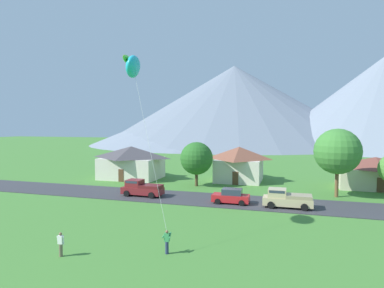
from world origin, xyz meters
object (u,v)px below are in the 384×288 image
(house_leftmost, at_px, (239,163))
(tree_near_left, at_px, (338,151))
(pickup_truck_maroon_west_side, at_px, (142,188))
(watcher_person, at_px, (61,244))
(house_left_center, at_px, (131,162))
(parked_car_red_west_end, at_px, (231,196))
(house_right_center, at_px, (375,172))
(tree_left_of_center, at_px, (197,158))
(pickup_truck_sand_east_side, at_px, (286,198))
(kite_flyer_with_kite, at_px, (133,69))

(house_leftmost, xyz_separation_m, tree_near_left, (13.50, -8.27, 2.86))
(pickup_truck_maroon_west_side, xyz_separation_m, watcher_person, (2.99, -18.88, -0.18))
(house_left_center, bearing_deg, watcher_person, -70.96)
(tree_near_left, relative_size, parked_car_red_west_end, 2.03)
(tree_near_left, xyz_separation_m, parked_car_red_west_end, (-12.01, -7.42, -4.85))
(house_right_center, xyz_separation_m, parked_car_red_west_end, (-17.98, -15.02, -1.45))
(tree_left_of_center, relative_size, pickup_truck_sand_east_side, 1.25)
(house_leftmost, distance_m, house_right_center, 19.49)
(tree_left_of_center, bearing_deg, house_right_center, 12.78)
(pickup_truck_maroon_west_side, bearing_deg, watcher_person, -81.01)
(tree_near_left, height_order, pickup_truck_sand_east_side, tree_near_left)
(tree_left_of_center, xyz_separation_m, kite_flyer_with_kite, (1.16, -22.22, 9.32))
(tree_near_left, bearing_deg, tree_left_of_center, 174.04)
(tree_left_of_center, xyz_separation_m, pickup_truck_maroon_west_side, (-4.72, -8.74, -3.04))
(house_right_center, relative_size, pickup_truck_sand_east_side, 2.04)
(pickup_truck_sand_east_side, bearing_deg, house_left_center, 152.80)
(watcher_person, bearing_deg, house_leftmost, 78.24)
(parked_car_red_west_end, height_order, pickup_truck_sand_east_side, pickup_truck_sand_east_side)
(tree_left_of_center, height_order, pickup_truck_maroon_west_side, tree_left_of_center)
(house_right_center, distance_m, kite_flyer_with_kite, 38.18)
(tree_left_of_center, relative_size, watcher_person, 3.89)
(house_left_center, distance_m, tree_left_of_center, 13.01)
(house_leftmost, bearing_deg, pickup_truck_sand_east_side, -64.54)
(pickup_truck_sand_east_side, bearing_deg, house_leftmost, 115.46)
(kite_flyer_with_kite, height_order, watcher_person, kite_flyer_with_kite)
(house_right_center, bearing_deg, house_left_center, -176.73)
(house_leftmost, relative_size, parked_car_red_west_end, 1.90)
(house_left_center, height_order, tree_near_left, tree_near_left)
(house_leftmost, height_order, watcher_person, house_leftmost)
(tree_near_left, height_order, pickup_truck_maroon_west_side, tree_near_left)
(watcher_person, bearing_deg, tree_left_of_center, 86.41)
(house_leftmost, distance_m, pickup_truck_sand_east_side, 17.63)
(watcher_person, bearing_deg, pickup_truck_maroon_west_side, 98.99)
(pickup_truck_maroon_west_side, height_order, pickup_truck_sand_east_side, same)
(house_right_center, xyz_separation_m, kite_flyer_with_kite, (-23.65, -27.85, 11.10))
(house_left_center, xyz_separation_m, house_right_center, (37.27, 2.13, -0.49))
(house_right_center, height_order, pickup_truck_maroon_west_side, house_right_center)
(house_left_center, distance_m, parked_car_red_west_end, 23.28)
(parked_car_red_west_end, height_order, pickup_truck_maroon_west_side, pickup_truck_maroon_west_side)
(pickup_truck_sand_east_side, bearing_deg, parked_car_red_west_end, 178.70)
(house_right_center, bearing_deg, parked_car_red_west_end, -140.13)
(tree_near_left, height_order, parked_car_red_west_end, tree_near_left)
(house_right_center, bearing_deg, house_leftmost, 178.00)
(parked_car_red_west_end, xyz_separation_m, pickup_truck_maroon_west_side, (-11.54, 0.66, 0.19))
(parked_car_red_west_end, bearing_deg, tree_near_left, 31.72)
(house_leftmost, relative_size, pickup_truck_sand_east_side, 1.54)
(house_left_center, height_order, pickup_truck_sand_east_side, house_left_center)
(pickup_truck_sand_east_side, bearing_deg, watcher_person, -128.93)
(house_left_center, distance_m, watcher_person, 32.97)
(parked_car_red_west_end, relative_size, kite_flyer_with_kite, 0.29)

